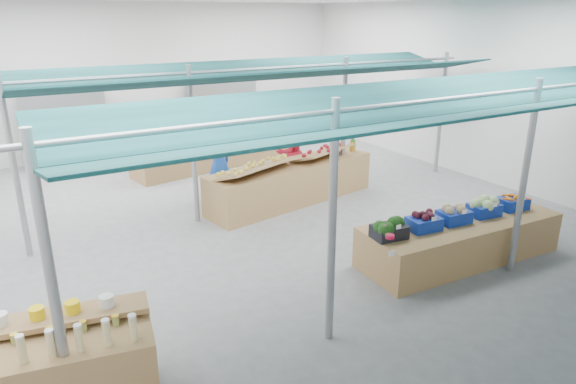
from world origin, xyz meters
name	(u,v)px	position (x,y,z in m)	size (l,w,h in m)	color
floor	(255,219)	(0.00, 0.00, 0.00)	(13.00, 13.00, 0.00)	slate
hall	(220,76)	(0.00, 1.44, 2.65)	(13.00, 13.00, 13.00)	silver
pole_grid	(340,143)	(0.75, -1.75, 1.81)	(10.00, 4.60, 3.00)	gray
awnings	(342,84)	(0.75, -1.75, 2.78)	(9.50, 7.08, 0.30)	black
back_shelving_left	(66,128)	(-2.50, 6.00, 1.00)	(2.00, 0.50, 2.00)	#B23F33
back_shelving_right	(223,113)	(2.00, 6.00, 1.00)	(2.00, 0.50, 2.00)	#B23F33
bottle_shelf	(53,373)	(-4.11, -3.65, 0.47)	(2.10, 1.48, 1.15)	olive
veg_counter	(460,239)	(2.13, -3.26, 0.34)	(3.46, 1.15, 0.67)	olive
fruit_counter	(292,183)	(1.16, 0.49, 0.42)	(3.95, 0.94, 0.85)	olive
far_counter	(218,150)	(0.93, 3.92, 0.42)	(4.66, 0.93, 0.84)	olive
vendor_left	(219,162)	(-0.04, 1.59, 0.79)	(0.58, 0.38, 1.58)	#1B4EB1
vendor_right	(290,152)	(1.76, 1.59, 0.79)	(0.77, 0.60, 1.58)	#A71427
crate_broccoli	(389,228)	(0.64, -3.18, 0.83)	(0.53, 0.43, 0.35)	black
crate_beets	(424,222)	(1.32, -3.22, 0.81)	(0.53, 0.43, 0.29)	navy
crate_celeriac	(454,214)	(1.94, -3.25, 0.82)	(0.53, 0.43, 0.31)	navy
crate_cabbage	(484,206)	(2.61, -3.29, 0.83)	(0.53, 0.43, 0.35)	navy
crate_carrots	(512,203)	(3.28, -3.33, 0.78)	(0.53, 0.43, 0.29)	navy
sparrow	(386,227)	(0.48, -3.30, 0.92)	(0.12, 0.09, 0.11)	brown
pole_ribbon	(390,238)	(0.03, -3.88, 1.08)	(0.12, 0.12, 0.28)	red
apple_heap_yellow	(259,165)	(0.25, 0.23, 1.01)	(2.02, 1.31, 0.27)	#997247
apple_heap_red	(322,151)	(1.97, 0.54, 1.01)	(1.65, 1.17, 0.27)	#997247
pineapple	(353,143)	(2.94, 0.71, 1.03)	(0.14, 0.14, 0.39)	#8C6019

